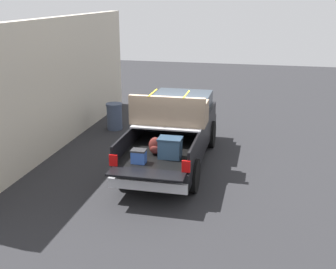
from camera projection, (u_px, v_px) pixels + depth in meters
ground_plane at (172, 164)px, 12.84m from camera, size 40.00×40.00×0.00m
pickup_truck at (175, 129)px, 12.87m from camera, size 6.05×2.09×2.23m
building_facade at (58, 83)px, 13.95m from camera, size 11.53×0.36×4.12m
trash_can at (114, 116)px, 15.99m from camera, size 0.60×0.60×0.98m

